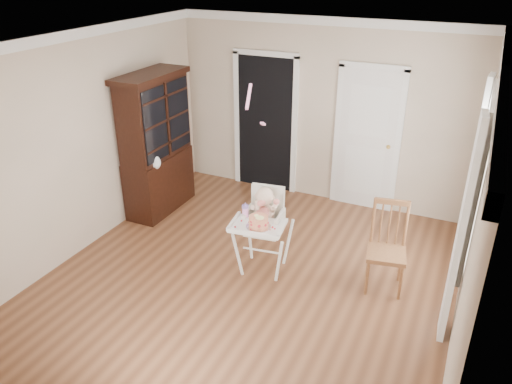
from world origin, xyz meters
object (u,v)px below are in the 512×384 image
at_px(high_chair, 264,222).
at_px(sippy_cup, 245,211).
at_px(dining_chair, 387,250).
at_px(china_cabinet, 156,144).
at_px(cake, 259,222).

relative_size(high_chair, sippy_cup, 5.67).
bearing_deg(sippy_cup, dining_chair, 14.36).
bearing_deg(china_cabinet, sippy_cup, -26.83).
relative_size(high_chair, china_cabinet, 0.53).
bearing_deg(china_cabinet, cake, -27.50).
bearing_deg(sippy_cup, china_cabinet, 153.17).
relative_size(high_chair, dining_chair, 1.03).
xyz_separation_m(sippy_cup, dining_chair, (1.56, 0.40, -0.34)).
height_order(cake, china_cabinet, china_cabinet).
xyz_separation_m(high_chair, dining_chair, (1.38, 0.28, -0.18)).
bearing_deg(dining_chair, sippy_cup, -176.31).
bearing_deg(high_chair, cake, -85.89).
height_order(china_cabinet, dining_chair, china_cabinet).
bearing_deg(china_cabinet, high_chair, -22.05).
distance_m(sippy_cup, china_cabinet, 2.10).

